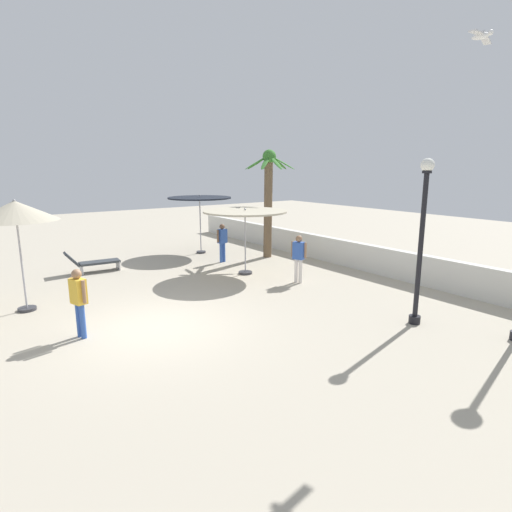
{
  "coord_description": "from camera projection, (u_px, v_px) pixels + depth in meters",
  "views": [
    {
      "loc": [
        9.14,
        -3.47,
        3.81
      ],
      "look_at": [
        0.0,
        3.03,
        1.4
      ],
      "focal_mm": 29.23,
      "sensor_mm": 36.0,
      "label": 1
    }
  ],
  "objects": [
    {
      "name": "lounge_chair_0",
      "position": [
        92.0,
        262.0,
        15.28
      ],
      "size": [
        0.68,
        1.92,
        0.83
      ],
      "color": "#B7B7BC",
      "rests_on": "ground_plane"
    },
    {
      "name": "lamp_post_0",
      "position": [
        422.0,
        234.0,
        9.88
      ],
      "size": [
        0.32,
        0.32,
        4.01
      ],
      "color": "black",
      "rests_on": "ground_plane"
    },
    {
      "name": "seagull_0",
      "position": [
        482.0,
        35.0,
        7.81
      ],
      "size": [
        0.39,
        0.95,
        0.16
      ],
      "color": "white"
    },
    {
      "name": "patio_umbrella_2",
      "position": [
        200.0,
        200.0,
        18.3
      ],
      "size": [
        2.77,
        2.77,
        2.62
      ],
      "color": "#333338",
      "rests_on": "ground_plane"
    },
    {
      "name": "guest_0",
      "position": [
        222.0,
        239.0,
        16.82
      ],
      "size": [
        0.32,
        0.55,
        1.56
      ],
      "color": "#3359B2",
      "rests_on": "ground_plane"
    },
    {
      "name": "boundary_wall",
      "position": [
        384.0,
        261.0,
        14.85
      ],
      "size": [
        25.2,
        0.3,
        1.0
      ],
      "primitive_type": "cube",
      "color": "silver",
      "rests_on": "ground_plane"
    },
    {
      "name": "patio_umbrella_0",
      "position": [
        15.0,
        212.0,
        10.72
      ],
      "size": [
        2.09,
        2.09,
        3.0
      ],
      "color": "#333338",
      "rests_on": "ground_plane"
    },
    {
      "name": "patio_umbrella_1",
      "position": [
        245.0,
        214.0,
        14.69
      ],
      "size": [
        2.98,
        2.98,
        2.39
      ],
      "color": "#333338",
      "rests_on": "ground_plane"
    },
    {
      "name": "palm_tree_1",
      "position": [
        268.0,
        191.0,
        17.37
      ],
      "size": [
        2.1,
        2.12,
        4.5
      ],
      "color": "brown",
      "rests_on": "ground_plane"
    },
    {
      "name": "guest_1",
      "position": [
        299.0,
        254.0,
        13.78
      ],
      "size": [
        0.52,
        0.36,
        1.6
      ],
      "color": "silver",
      "rests_on": "ground_plane"
    },
    {
      "name": "guest_2",
      "position": [
        79.0,
        297.0,
        9.29
      ],
      "size": [
        0.54,
        0.33,
        1.6
      ],
      "color": "#3359B2",
      "rests_on": "ground_plane"
    },
    {
      "name": "ground_plane",
      "position": [
        154.0,
        328.0,
        10.05
      ],
      "size": [
        56.0,
        56.0,
        0.0
      ],
      "primitive_type": "plane",
      "color": "#B2A893"
    }
  ]
}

